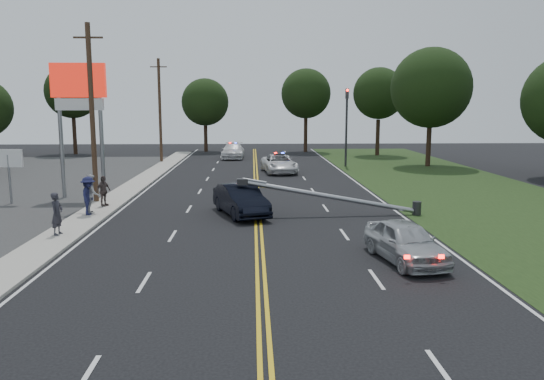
{
  "coord_description": "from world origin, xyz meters",
  "views": [
    {
      "loc": [
        -0.25,
        -18.2,
        5.5
      ],
      "look_at": [
        0.63,
        5.73,
        1.7
      ],
      "focal_mm": 35.0,
      "sensor_mm": 36.0,
      "label": 1
    }
  ],
  "objects_px": {
    "crashed_sedan": "(241,200)",
    "waiting_sedan": "(405,242)",
    "small_sign": "(8,163)",
    "utility_pole_far": "(160,110)",
    "bystander_c": "(88,196)",
    "fallen_streetlight": "(341,198)",
    "utility_pole_mid": "(92,114)",
    "emergency_b": "(233,151)",
    "pylon_sign": "(79,98)",
    "bystander_b": "(91,194)",
    "traffic_signal": "(347,120)",
    "emergency_a": "(279,164)",
    "bystander_d": "(103,191)",
    "bystander_a": "(57,214)"
  },
  "relations": [
    {
      "from": "pylon_sign",
      "to": "bystander_d",
      "type": "distance_m",
      "value": 6.51
    },
    {
      "from": "crashed_sedan",
      "to": "waiting_sedan",
      "type": "relative_size",
      "value": 1.11
    },
    {
      "from": "fallen_streetlight",
      "to": "utility_pole_mid",
      "type": "bearing_deg",
      "value": 163.36
    },
    {
      "from": "small_sign",
      "to": "utility_pole_mid",
      "type": "xyz_separation_m",
      "value": [
        4.8,
        0.0,
        2.75
      ]
    },
    {
      "from": "bystander_d",
      "to": "fallen_streetlight",
      "type": "bearing_deg",
      "value": -70.43
    },
    {
      "from": "traffic_signal",
      "to": "pylon_sign",
      "type": "bearing_deg",
      "value": -139.61
    },
    {
      "from": "crashed_sedan",
      "to": "bystander_d",
      "type": "bearing_deg",
      "value": 144.43
    },
    {
      "from": "crashed_sedan",
      "to": "utility_pole_mid",
      "type": "bearing_deg",
      "value": 136.74
    },
    {
      "from": "crashed_sedan",
      "to": "emergency_a",
      "type": "height_order",
      "value": "crashed_sedan"
    },
    {
      "from": "pylon_sign",
      "to": "small_sign",
      "type": "bearing_deg",
      "value": -150.26
    },
    {
      "from": "small_sign",
      "to": "emergency_b",
      "type": "bearing_deg",
      "value": 65.81
    },
    {
      "from": "fallen_streetlight",
      "to": "traffic_signal",
      "type": "bearing_deg",
      "value": 79.41
    },
    {
      "from": "crashed_sedan",
      "to": "utility_pole_far",
      "type": "bearing_deg",
      "value": 88.59
    },
    {
      "from": "traffic_signal",
      "to": "emergency_a",
      "type": "distance_m",
      "value": 8.43
    },
    {
      "from": "fallen_streetlight",
      "to": "bystander_d",
      "type": "height_order",
      "value": "fallen_streetlight"
    },
    {
      "from": "bystander_c",
      "to": "bystander_d",
      "type": "xyz_separation_m",
      "value": [
        0.08,
        2.34,
        -0.13
      ]
    },
    {
      "from": "small_sign",
      "to": "bystander_a",
      "type": "distance_m",
      "value": 9.8
    },
    {
      "from": "utility_pole_mid",
      "to": "crashed_sedan",
      "type": "xyz_separation_m",
      "value": [
        8.34,
        -3.69,
        -4.3
      ]
    },
    {
      "from": "traffic_signal",
      "to": "crashed_sedan",
      "type": "bearing_deg",
      "value": -112.91
    },
    {
      "from": "waiting_sedan",
      "to": "bystander_a",
      "type": "relative_size",
      "value": 2.38
    },
    {
      "from": "crashed_sedan",
      "to": "emergency_b",
      "type": "relative_size",
      "value": 0.87
    },
    {
      "from": "emergency_b",
      "to": "utility_pole_far",
      "type": "bearing_deg",
      "value": -148.5
    },
    {
      "from": "crashed_sedan",
      "to": "waiting_sedan",
      "type": "distance_m",
      "value": 10.32
    },
    {
      "from": "utility_pole_mid",
      "to": "emergency_b",
      "type": "xyz_separation_m",
      "value": [
        6.87,
        25.98,
        -4.28
      ]
    },
    {
      "from": "pylon_sign",
      "to": "bystander_b",
      "type": "bearing_deg",
      "value": -69.16
    },
    {
      "from": "fallen_streetlight",
      "to": "emergency_a",
      "type": "height_order",
      "value": "fallen_streetlight"
    },
    {
      "from": "emergency_a",
      "to": "waiting_sedan",
      "type": "bearing_deg",
      "value": -89.87
    },
    {
      "from": "traffic_signal",
      "to": "utility_pole_far",
      "type": "height_order",
      "value": "utility_pole_far"
    },
    {
      "from": "emergency_b",
      "to": "bystander_c",
      "type": "height_order",
      "value": "bystander_c"
    },
    {
      "from": "small_sign",
      "to": "utility_pole_mid",
      "type": "distance_m",
      "value": 5.53
    },
    {
      "from": "small_sign",
      "to": "pylon_sign",
      "type": "bearing_deg",
      "value": 29.74
    },
    {
      "from": "utility_pole_far",
      "to": "crashed_sedan",
      "type": "relative_size",
      "value": 2.09
    },
    {
      "from": "utility_pole_far",
      "to": "small_sign",
      "type": "bearing_deg",
      "value": -102.31
    },
    {
      "from": "bystander_a",
      "to": "bystander_b",
      "type": "height_order",
      "value": "bystander_b"
    },
    {
      "from": "traffic_signal",
      "to": "waiting_sedan",
      "type": "height_order",
      "value": "traffic_signal"
    },
    {
      "from": "fallen_streetlight",
      "to": "utility_pole_far",
      "type": "bearing_deg",
      "value": 117.24
    },
    {
      "from": "utility_pole_far",
      "to": "fallen_streetlight",
      "type": "bearing_deg",
      "value": -62.76
    },
    {
      "from": "traffic_signal",
      "to": "bystander_d",
      "type": "relative_size",
      "value": 4.25
    },
    {
      "from": "utility_pole_far",
      "to": "bystander_c",
      "type": "xyz_separation_m",
      "value": [
        0.75,
        -25.85,
        -4.0
      ]
    },
    {
      "from": "small_sign",
      "to": "waiting_sedan",
      "type": "xyz_separation_m",
      "value": [
        19.17,
        -12.06,
        -1.6
      ]
    },
    {
      "from": "pylon_sign",
      "to": "crashed_sedan",
      "type": "height_order",
      "value": "pylon_sign"
    },
    {
      "from": "utility_pole_far",
      "to": "crashed_sedan",
      "type": "xyz_separation_m",
      "value": [
        8.34,
        -25.69,
        -4.3
      ]
    },
    {
      "from": "utility_pole_mid",
      "to": "crashed_sedan",
      "type": "distance_m",
      "value": 10.08
    },
    {
      "from": "utility_pole_mid",
      "to": "bystander_c",
      "type": "xyz_separation_m",
      "value": [
        0.75,
        -3.85,
        -4.0
      ]
    },
    {
      "from": "waiting_sedan",
      "to": "bystander_d",
      "type": "bearing_deg",
      "value": 131.84
    },
    {
      "from": "utility_pole_far",
      "to": "bystander_b",
      "type": "distance_m",
      "value": 25.75
    },
    {
      "from": "traffic_signal",
      "to": "bystander_d",
      "type": "distance_m",
      "value": 25.86
    },
    {
      "from": "fallen_streetlight",
      "to": "utility_pole_mid",
      "type": "xyz_separation_m",
      "value": [
        -13.39,
        4.0,
        4.17
      ]
    },
    {
      "from": "small_sign",
      "to": "crashed_sedan",
      "type": "distance_m",
      "value": 13.73
    },
    {
      "from": "fallen_streetlight",
      "to": "bystander_a",
      "type": "xyz_separation_m",
      "value": [
        -12.7,
        -4.01,
        0.1
      ]
    }
  ]
}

